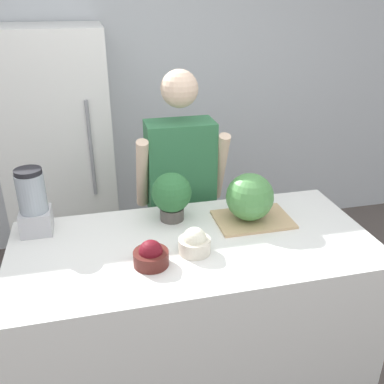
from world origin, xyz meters
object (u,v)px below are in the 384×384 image
bowl_cream (195,243)px  potted_plant (172,195)px  blender (33,203)px  refrigerator (62,159)px  bowl_cherries (151,255)px  person (181,200)px  watermelon (250,197)px

bowl_cream → potted_plant: potted_plant is taller
bowl_cream → blender: blender is taller
refrigerator → bowl_cherries: bearing=-73.5°
bowl_cream → bowl_cherries: bearing=-166.0°
refrigerator → person: refrigerator is taller
watermelon → potted_plant: bearing=164.4°
blender → bowl_cherries: bearing=-39.1°
blender → person: bearing=22.7°
person → watermelon: person is taller
refrigerator → person: size_ratio=1.12×
person → refrigerator: bearing=135.5°
person → watermelon: bearing=-60.8°
watermelon → bowl_cream: watermelon is taller
blender → watermelon: bearing=-7.3°
person → bowl_cherries: bearing=-111.3°
refrigerator → potted_plant: refrigerator is taller
refrigerator → bowl_cream: bearing=-65.5°
bowl_cherries → potted_plant: potted_plant is taller
person → watermelon: size_ratio=6.58×
watermelon → potted_plant: watermelon is taller
bowl_cherries → blender: bearing=140.9°
refrigerator → bowl_cherries: 1.55m
blender → refrigerator: bearing=85.9°
refrigerator → person: bearing=-44.5°
refrigerator → watermelon: size_ratio=7.34×
refrigerator → watermelon: bearing=-50.1°
person → bowl_cream: 0.72m
blender → potted_plant: size_ratio=1.30×
bowl_cherries → person: bearing=68.7°
bowl_cream → blender: 0.82m
watermelon → refrigerator: bearing=129.9°
bowl_cherries → bowl_cream: (0.21, 0.05, 0.00)m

